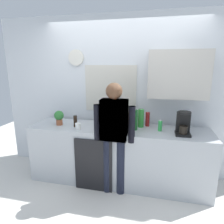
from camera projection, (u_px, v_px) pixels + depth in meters
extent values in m
plane|color=silver|center=(114.00, 191.00, 2.90)|extent=(8.00, 8.00, 0.00)
cube|color=#B2B7BC|center=(118.00, 155.00, 3.07)|extent=(2.73, 0.64, 0.89)
cube|color=black|center=(93.00, 166.00, 2.84)|extent=(0.56, 0.02, 0.80)
cube|color=silver|center=(123.00, 97.00, 3.28)|extent=(4.33, 0.10, 2.60)
cube|color=beige|center=(110.00, 89.00, 3.23)|extent=(0.86, 0.02, 0.76)
cube|color=#8CA5C6|center=(110.00, 89.00, 3.24)|extent=(0.80, 0.02, 0.70)
cube|color=#B7B2A8|center=(178.00, 74.00, 2.81)|extent=(0.84, 0.32, 0.68)
cylinder|color=silver|center=(76.00, 58.00, 3.23)|extent=(0.26, 0.03, 0.26)
cube|color=black|center=(183.00, 134.00, 2.68)|extent=(0.20, 0.20, 0.03)
cube|color=black|center=(183.00, 122.00, 2.70)|extent=(0.18, 0.08, 0.28)
cylinder|color=black|center=(183.00, 130.00, 2.63)|extent=(0.11, 0.11, 0.11)
cylinder|color=black|center=(185.00, 113.00, 2.60)|extent=(0.17, 0.17, 0.03)
cylinder|color=black|center=(75.00, 121.00, 3.01)|extent=(0.06, 0.06, 0.18)
cylinder|color=brown|center=(130.00, 120.00, 2.97)|extent=(0.06, 0.06, 0.23)
cylinder|color=maroon|center=(147.00, 119.00, 3.05)|extent=(0.06, 0.06, 0.22)
cylinder|color=#2D8C33|center=(141.00, 118.00, 2.99)|extent=(0.09, 0.09, 0.28)
cylinder|color=olive|center=(107.00, 116.00, 3.20)|extent=(0.06, 0.06, 0.25)
cylinder|color=#195923|center=(135.00, 120.00, 2.86)|extent=(0.07, 0.07, 0.30)
cylinder|color=white|center=(78.00, 126.00, 2.90)|extent=(0.08, 0.08, 0.09)
cylinder|color=white|center=(109.00, 130.00, 2.77)|extent=(0.22, 0.22, 0.08)
cylinder|color=#9E5638|center=(59.00, 122.00, 3.12)|extent=(0.10, 0.10, 0.09)
sphere|color=#2D7233|center=(59.00, 115.00, 3.09)|extent=(0.15, 0.15, 0.15)
cylinder|color=green|center=(160.00, 126.00, 2.83)|extent=(0.06, 0.06, 0.15)
cone|color=white|center=(160.00, 120.00, 2.81)|extent=(0.02, 0.02, 0.03)
cylinder|color=#3F4766|center=(107.00, 165.00, 2.82)|extent=(0.12, 0.12, 0.82)
cylinder|color=#3F4766|center=(121.00, 167.00, 2.78)|extent=(0.12, 0.12, 0.82)
cube|color=silver|center=(114.00, 120.00, 2.63)|extent=(0.36, 0.20, 0.56)
sphere|color=#A57A59|center=(114.00, 91.00, 2.54)|extent=(0.22, 0.22, 0.22)
cylinder|color=silver|center=(97.00, 122.00, 2.70)|extent=(0.09, 0.09, 0.50)
cylinder|color=silver|center=(132.00, 125.00, 2.59)|extent=(0.09, 0.09, 0.50)
cylinder|color=#3F4766|center=(107.00, 165.00, 2.82)|extent=(0.12, 0.12, 0.82)
cylinder|color=#3F4766|center=(121.00, 167.00, 2.78)|extent=(0.12, 0.12, 0.82)
cube|color=#262633|center=(114.00, 120.00, 2.63)|extent=(0.36, 0.20, 0.56)
sphere|color=#A57A59|center=(114.00, 91.00, 2.54)|extent=(0.22, 0.22, 0.22)
cylinder|color=#262633|center=(97.00, 122.00, 2.70)|extent=(0.09, 0.09, 0.50)
cylinder|color=#262633|center=(132.00, 125.00, 2.59)|extent=(0.09, 0.09, 0.50)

